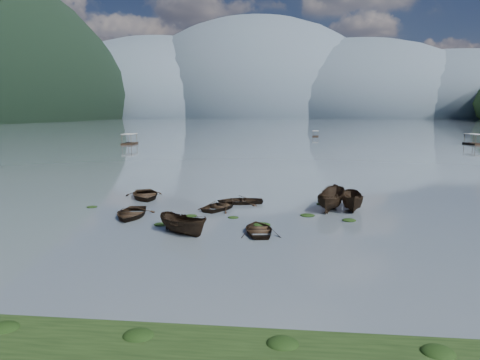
# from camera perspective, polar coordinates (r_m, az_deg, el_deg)

# --- Properties ---
(ground_plane) EXTENTS (2400.00, 2400.00, 0.00)m
(ground_plane) POSITION_cam_1_polar(r_m,az_deg,el_deg) (26.88, -2.74, -8.14)
(ground_plane) COLOR slate
(haze_mtn_a) EXTENTS (520.00, 520.00, 280.00)m
(haze_mtn_a) POSITION_cam_1_polar(r_m,az_deg,el_deg) (962.35, -9.94, 8.21)
(haze_mtn_a) COLOR #475666
(haze_mtn_a) RESTS_ON ground
(haze_mtn_b) EXTENTS (520.00, 520.00, 340.00)m
(haze_mtn_b) POSITION_cam_1_polar(r_m,az_deg,el_deg) (927.64, 2.15, 8.32)
(haze_mtn_b) COLOR #475666
(haze_mtn_b) RESTS_ON ground
(haze_mtn_c) EXTENTS (520.00, 520.00, 260.00)m
(haze_mtn_c) POSITION_cam_1_polar(r_m,az_deg,el_deg) (935.38, 14.59, 8.05)
(haze_mtn_c) COLOR #475666
(haze_mtn_c) RESTS_ON ground
(haze_mtn_d) EXTENTS (520.00, 520.00, 220.00)m
(haze_mtn_d) POSITION_cam_1_polar(r_m,az_deg,el_deg) (977.90, 25.17, 7.53)
(haze_mtn_d) COLOR #475666
(haze_mtn_d) RESTS_ON ground
(rowboat_0) EXTENTS (3.62, 4.76, 0.92)m
(rowboat_0) POSITION_cam_1_polar(r_m,az_deg,el_deg) (34.05, -14.29, -4.76)
(rowboat_0) COLOR black
(rowboat_0) RESTS_ON ground
(rowboat_1) EXTENTS (4.30, 4.86, 0.84)m
(rowboat_1) POSITION_cam_1_polar(r_m,az_deg,el_deg) (35.79, -2.61, -3.83)
(rowboat_1) COLOR black
(rowboat_1) RESTS_ON ground
(rowboat_2) EXTENTS (4.26, 3.56, 1.58)m
(rowboat_2) POSITION_cam_1_polar(r_m,az_deg,el_deg) (28.63, -7.53, -7.14)
(rowboat_2) COLOR black
(rowboat_2) RESTS_ON ground
(rowboat_3) EXTENTS (3.32, 4.21, 0.79)m
(rowboat_3) POSITION_cam_1_polar(r_m,az_deg,el_deg) (28.79, 2.55, -6.98)
(rowboat_3) COLOR black
(rowboat_3) RESTS_ON ground
(rowboat_5) EXTENTS (2.11, 4.67, 1.75)m
(rowboat_5) POSITION_cam_1_polar(r_m,az_deg,el_deg) (36.58, 14.75, -3.85)
(rowboat_5) COLOR black
(rowboat_5) RESTS_ON ground
(rowboat_6) EXTENTS (5.17, 5.94, 1.03)m
(rowboat_6) POSITION_cam_1_polar(r_m,az_deg,el_deg) (41.15, -12.54, -2.37)
(rowboat_6) COLOR black
(rowboat_6) RESTS_ON ground
(rowboat_7) EXTENTS (4.46, 3.51, 0.84)m
(rowboat_7) POSITION_cam_1_polar(r_m,az_deg,el_deg) (37.88, -0.02, -3.12)
(rowboat_7) COLOR black
(rowboat_7) RESTS_ON ground
(rowboat_8) EXTENTS (3.28, 5.35, 1.94)m
(rowboat_8) POSITION_cam_1_polar(r_m,az_deg,el_deg) (36.36, 11.96, -3.82)
(rowboat_8) COLOR black
(rowboat_8) RESTS_ON ground
(weed_clump_0) EXTENTS (1.00, 0.82, 0.22)m
(weed_clump_0) POSITION_cam_1_polar(r_m,az_deg,el_deg) (31.08, -10.52, -5.93)
(weed_clump_0) COLOR black
(weed_clump_0) RESTS_ON ground
(weed_clump_1) EXTENTS (0.94, 0.76, 0.21)m
(weed_clump_1) POSITION_cam_1_polar(r_m,az_deg,el_deg) (33.34, -6.52, -4.83)
(weed_clump_1) COLOR black
(weed_clump_1) RESTS_ON ground
(weed_clump_2) EXTENTS (1.30, 1.04, 0.28)m
(weed_clump_2) POSITION_cam_1_polar(r_m,az_deg,el_deg) (30.41, 2.89, -6.12)
(weed_clump_2) COLOR black
(weed_clump_2) RESTS_ON ground
(weed_clump_3) EXTENTS (1.03, 0.87, 0.23)m
(weed_clump_3) POSITION_cam_1_polar(r_m,az_deg,el_deg) (32.73, 14.33, -5.31)
(weed_clump_3) COLOR black
(weed_clump_3) RESTS_ON ground
(weed_clump_4) EXTENTS (1.14, 0.91, 0.24)m
(weed_clump_4) POSITION_cam_1_polar(r_m,az_deg,el_deg) (33.62, 8.98, -4.77)
(weed_clump_4) COLOR black
(weed_clump_4) RESTS_ON ground
(weed_clump_5) EXTENTS (0.92, 0.74, 0.19)m
(weed_clump_5) POSITION_cam_1_polar(r_m,az_deg,el_deg) (38.34, -19.13, -3.47)
(weed_clump_5) COLOR black
(weed_clump_5) RESTS_ON ground
(weed_clump_6) EXTENTS (0.85, 0.71, 0.18)m
(weed_clump_6) POSITION_cam_1_polar(r_m,az_deg,el_deg) (32.66, -0.92, -5.06)
(weed_clump_6) COLOR black
(weed_clump_6) RESTS_ON ground
(weed_clump_7) EXTENTS (0.95, 0.76, 0.21)m
(weed_clump_7) POSITION_cam_1_polar(r_m,az_deg,el_deg) (38.05, 10.83, -3.22)
(weed_clump_7) COLOR black
(weed_clump_7) RESTS_ON ground
(pontoon_left) EXTENTS (3.56, 7.15, 2.64)m
(pontoon_left) POSITION_cam_1_polar(r_m,az_deg,el_deg) (114.83, -14.49, 4.62)
(pontoon_left) COLOR black
(pontoon_left) RESTS_ON ground
(pontoon_centre) EXTENTS (2.50, 5.27, 1.96)m
(pontoon_centre) POSITION_cam_1_polar(r_m,az_deg,el_deg) (151.35, 10.03, 5.71)
(pontoon_centre) COLOR black
(pontoon_centre) RESTS_ON ground
(pontoon_right) EXTENTS (3.27, 7.04, 2.64)m
(pontoon_right) POSITION_cam_1_polar(r_m,az_deg,el_deg) (125.48, 28.74, 4.15)
(pontoon_right) COLOR black
(pontoon_right) RESTS_ON ground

